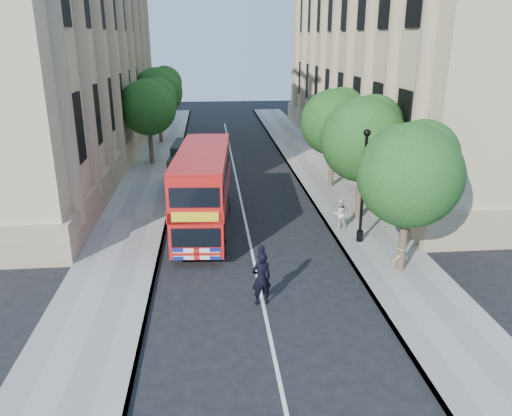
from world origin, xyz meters
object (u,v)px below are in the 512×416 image
object	(u,v)px
double_decker_bus	(203,188)
police_constable	(261,278)
lamp_post	(363,191)
box_van	(191,169)
woman_pedestrian	(340,214)

from	to	relation	value
double_decker_bus	police_constable	bearing A→B (deg)	-70.28
lamp_post	double_decker_bus	distance (m)	7.43
box_van	police_constable	size ratio (longest dim) A/B	2.63
box_van	police_constable	bearing A→B (deg)	-74.31
lamp_post	woman_pedestrian	world-z (taller)	lamp_post
lamp_post	double_decker_bus	world-z (taller)	lamp_post
box_van	woman_pedestrian	world-z (taller)	box_van
double_decker_bus	box_van	distance (m)	6.70
woman_pedestrian	box_van	bearing A→B (deg)	-54.44
woman_pedestrian	police_constable	bearing A→B (deg)	45.56
box_van	lamp_post	bearing A→B (deg)	-44.14
police_constable	woman_pedestrian	xyz separation A→B (m)	(4.53, 6.70, -0.12)
lamp_post	box_van	xyz separation A→B (m)	(-7.91, 8.85, -1.09)
double_decker_bus	box_van	bearing A→B (deg)	101.32
box_van	police_constable	xyz separation A→B (m)	(2.85, -13.85, -0.43)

